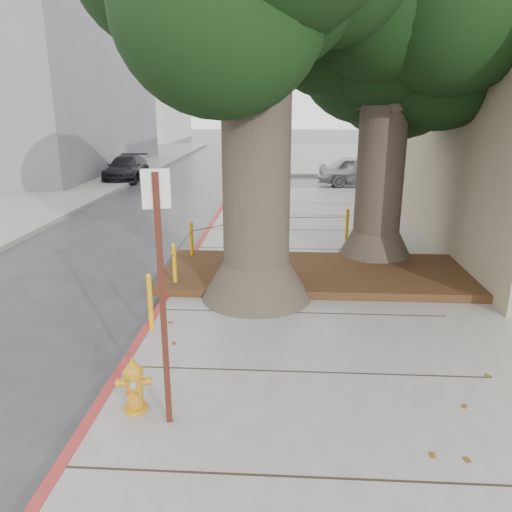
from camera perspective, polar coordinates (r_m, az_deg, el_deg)
The scene contains 13 objects.
ground at distance 7.04m, azimuth 1.20°, elevation -14.03°, with size 140.00×140.00×0.00m, color #28282B.
sidewalk_far at distance 36.66m, azimuth 12.72°, elevation 11.04°, with size 16.00×20.00×0.15m, color slate.
curb_red at distance 9.50m, azimuth -10.37°, elevation -5.26°, with size 0.14×26.00×0.16m, color maroon.
planter_bed at distance 10.52m, azimuth 6.96°, elevation -1.98°, with size 6.40×2.60×0.16m, color black.
building_far_grey at distance 31.98m, azimuth -26.65°, elevation 19.58°, with size 12.00×16.00×12.00m, color slate.
building_far_white at distance 54.00m, azimuth -16.24°, elevation 20.50°, with size 12.00×18.00×15.00m, color silver.
tree_far at distance 11.69m, azimuth 16.73°, elevation 23.17°, with size 4.50×3.80×7.17m.
bollard_ring at distance 10.88m, azimuth -2.43°, elevation 1.16°, with size 3.79×5.39×0.95m.
fire_hydrant at distance 6.18m, azimuth -13.78°, elevation -14.16°, with size 0.36×0.34×0.68m.
signpost at distance 5.35m, azimuth -10.73°, elevation -3.60°, with size 0.28×0.10×2.87m.
car_silver at distance 23.66m, azimuth 12.04°, elevation 9.50°, with size 1.62×4.02×1.37m, color #AAAAAF.
car_red at distance 26.58m, azimuth 23.95°, elevation 8.95°, with size 1.19×3.42×1.13m, color maroon.
car_dark at distance 25.77m, azimuth -14.59°, elevation 9.69°, with size 1.64×4.03×1.17m, color black.
Camera 1 is at (0.22, -6.03, 3.63)m, focal length 35.00 mm.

